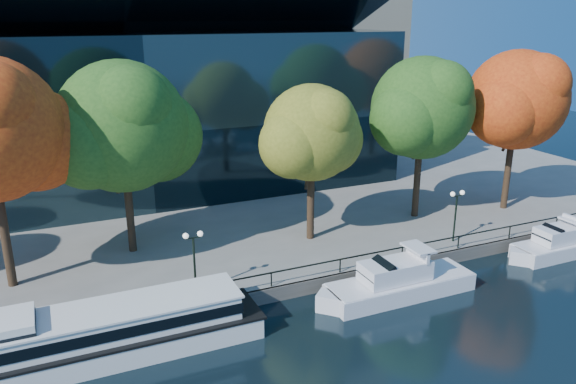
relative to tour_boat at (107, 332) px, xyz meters
name	(u,v)px	position (x,y,z in m)	size (l,w,h in m)	color
ground	(292,325)	(10.37, -1.25, -1.42)	(160.00, 160.00, 0.00)	black
promenade	(163,169)	(10.37, 35.12, -0.92)	(90.00, 67.08, 1.00)	slate
railing	(271,273)	(10.37, 2.00, 0.52)	(88.20, 0.08, 0.99)	black
convention_building	(127,108)	(6.37, 30.54, 7.09)	(50.00, 24.57, 21.43)	black
tour_boat	(107,332)	(0.00, 0.00, 0.00)	(17.56, 3.92, 3.33)	white
cruiser_near	(395,282)	(17.91, -0.77, -0.41)	(11.15, 2.87, 3.23)	silver
cruiser_far	(558,244)	(32.97, -0.33, -0.49)	(8.98, 2.49, 2.93)	silver
tree_2	(125,129)	(3.41, 11.34, 8.64)	(11.39, 9.34, 13.81)	black
tree_3	(314,135)	(16.36, 8.23, 7.74)	(8.94, 7.33, 11.89)	black
tree_4	(424,110)	(26.84, 9.07, 8.72)	(10.45, 8.57, 13.50)	black
tree_5	(518,102)	(35.41, 7.55, 9.06)	(10.54, 8.64, 13.87)	black
lamp_1	(194,248)	(5.76, 3.25, 2.56)	(1.26, 0.36, 4.03)	black
lamp_2	(456,204)	(25.95, 3.25, 2.56)	(1.26, 0.36, 4.03)	black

